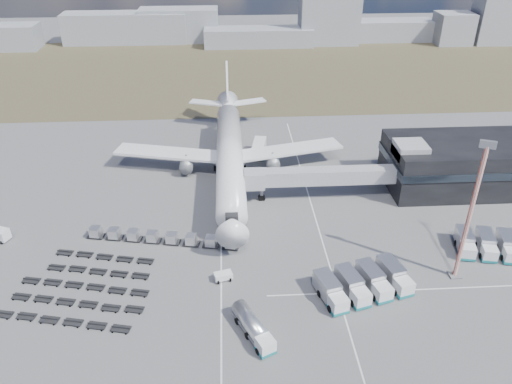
{
  "coord_description": "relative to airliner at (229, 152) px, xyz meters",
  "views": [
    {
      "loc": [
        -0.2,
        -65.77,
        52.41
      ],
      "look_at": [
        4.84,
        16.86,
        4.0
      ],
      "focal_mm": 35.0,
      "sensor_mm": 36.0,
      "label": 1
    }
  ],
  "objects": [
    {
      "name": "jet_bridge",
      "position": [
        15.9,
        -11.95,
        -0.24
      ],
      "size": [
        30.3,
        3.8,
        7.05
      ],
      "color": "#939399",
      "rests_on": "ground"
    },
    {
      "name": "lane_markings",
      "position": [
        9.77,
        -29.38,
        -5.29
      ],
      "size": [
        47.12,
        110.0,
        0.01
      ],
      "color": "silver",
      "rests_on": "ground"
    },
    {
      "name": "floodlight_mast",
      "position": [
        35.67,
        -37.43,
        6.67
      ],
      "size": [
        2.26,
        1.84,
        23.87
      ],
      "rotation": [
        0.0,
        0.0,
        -0.39
      ],
      "color": "red",
      "rests_on": "ground"
    },
    {
      "name": "grass_strip",
      "position": [
        0.0,
        77.62,
        -5.29
      ],
      "size": [
        420.0,
        90.0,
        0.01
      ],
      "primitive_type": "cube",
      "color": "#453F29",
      "rests_on": "ground"
    },
    {
      "name": "baggage_dollies",
      "position": [
        -23.43,
        -37.1,
        -4.97
      ],
      "size": [
        23.06,
        20.36,
        0.65
      ],
      "rotation": [
        0.0,
        0.0,
        -0.21
      ],
      "color": "black",
      "rests_on": "ground"
    },
    {
      "name": "fuel_tanker",
      "position": [
        2.47,
        -48.24,
        -3.81
      ],
      "size": [
        5.94,
        9.27,
        2.96
      ],
      "rotation": [
        0.0,
        0.0,
        0.43
      ],
      "color": "white",
      "rests_on": "ground"
    },
    {
      "name": "skyline",
      "position": [
        28.24,
        115.57,
        2.99
      ],
      "size": [
        314.48,
        24.16,
        24.34
      ],
      "color": "gray",
      "rests_on": "ground"
    },
    {
      "name": "catering_truck",
      "position": [
        7.07,
        8.78,
        -3.65
      ],
      "size": [
        4.06,
        7.4,
        3.21
      ],
      "rotation": [
        0.0,
        0.0,
        -0.18
      ],
      "color": "white",
      "rests_on": "ground"
    },
    {
      "name": "terminal",
      "position": [
        47.77,
        -8.41,
        -0.04
      ],
      "size": [
        30.4,
        16.4,
        11.0
      ],
      "color": "black",
      "rests_on": "ground"
    },
    {
      "name": "airliner",
      "position": [
        0.0,
        0.0,
        0.0
      ],
      "size": [
        51.59,
        64.53,
        17.62
      ],
      "color": "white",
      "rests_on": "ground"
    },
    {
      "name": "service_trucks_near",
      "position": [
        19.83,
        -40.24,
        -3.63
      ],
      "size": [
        15.29,
        11.03,
        3.06
      ],
      "rotation": [
        0.0,
        0.0,
        0.27
      ],
      "color": "white",
      "rests_on": "ground"
    },
    {
      "name": "uld_row",
      "position": [
        -12.41,
        -25.46,
        -4.18
      ],
      "size": [
        27.29,
        7.03,
        1.86
      ],
      "rotation": [
        0.0,
        0.0,
        -0.19
      ],
      "color": "black",
      "rests_on": "ground"
    },
    {
      "name": "pushback_tug",
      "position": [
        -1.66,
        -36.15,
        -4.63
      ],
      "size": [
        3.15,
        2.26,
        1.32
      ],
      "primitive_type": "cube",
      "rotation": [
        0.0,
        0.0,
        0.26
      ],
      "color": "white",
      "rests_on": "ground"
    },
    {
      "name": "ground",
      "position": [
        0.0,
        -32.38,
        -5.29
      ],
      "size": [
        420.0,
        420.0,
        0.0
      ],
      "primitive_type": "plane",
      "color": "#565659",
      "rests_on": "ground"
    },
    {
      "name": "service_trucks_far",
      "position": [
        43.43,
        -31.45,
        -3.74
      ],
      "size": [
        10.66,
        8.91,
        2.85
      ],
      "rotation": [
        0.0,
        0.0,
        -0.21
      ],
      "color": "white",
      "rests_on": "ground"
    }
  ]
}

